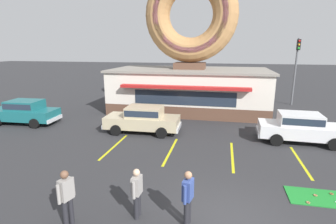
{
  "coord_description": "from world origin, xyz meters",
  "views": [
    {
      "loc": [
        -0.33,
        -6.97,
        5.02
      ],
      "look_at": [
        -2.85,
        5.0,
        2.0
      ],
      "focal_mm": 28.0,
      "sensor_mm": 36.0,
      "label": 1
    }
  ],
  "objects_px": {
    "traffic_light_pole": "(296,63)",
    "pedestrian_blue_sweater_man": "(67,196)",
    "golf_ball": "(336,202)",
    "car_white": "(301,127)",
    "trash_bin": "(109,108)",
    "car_teal": "(24,111)",
    "pedestrian_leather_jacket_man": "(137,191)",
    "pedestrian_hooded_kid": "(188,196)",
    "car_champagne": "(143,118)"
  },
  "relations": [
    {
      "from": "car_teal",
      "to": "pedestrian_blue_sweater_man",
      "type": "bearing_deg",
      "value": -45.11
    },
    {
      "from": "car_teal",
      "to": "pedestrian_hooded_kid",
      "type": "distance_m",
      "value": 14.59
    },
    {
      "from": "car_white",
      "to": "trash_bin",
      "type": "xyz_separation_m",
      "value": [
        -12.77,
        3.68,
        -0.37
      ]
    },
    {
      "from": "car_teal",
      "to": "pedestrian_hooded_kid",
      "type": "height_order",
      "value": "pedestrian_hooded_kid"
    },
    {
      "from": "golf_ball",
      "to": "trash_bin",
      "type": "relative_size",
      "value": 0.04
    },
    {
      "from": "car_champagne",
      "to": "pedestrian_blue_sweater_man",
      "type": "xyz_separation_m",
      "value": [
        0.43,
        -8.7,
        0.09
      ]
    },
    {
      "from": "pedestrian_hooded_kid",
      "to": "pedestrian_leather_jacket_man",
      "type": "distance_m",
      "value": 1.53
    },
    {
      "from": "car_champagne",
      "to": "traffic_light_pole",
      "type": "relative_size",
      "value": 0.8
    },
    {
      "from": "car_white",
      "to": "car_teal",
      "type": "bearing_deg",
      "value": 179.91
    },
    {
      "from": "car_white",
      "to": "trash_bin",
      "type": "distance_m",
      "value": 13.3
    },
    {
      "from": "pedestrian_hooded_kid",
      "to": "trash_bin",
      "type": "height_order",
      "value": "pedestrian_hooded_kid"
    },
    {
      "from": "car_champagne",
      "to": "pedestrian_blue_sweater_man",
      "type": "relative_size",
      "value": 2.68
    },
    {
      "from": "car_champagne",
      "to": "trash_bin",
      "type": "bearing_deg",
      "value": 136.18
    },
    {
      "from": "car_teal",
      "to": "car_white",
      "type": "height_order",
      "value": "same"
    },
    {
      "from": "car_white",
      "to": "pedestrian_leather_jacket_man",
      "type": "height_order",
      "value": "car_white"
    },
    {
      "from": "trash_bin",
      "to": "traffic_light_pole",
      "type": "bearing_deg",
      "value": 23.9
    },
    {
      "from": "trash_bin",
      "to": "car_champagne",
      "type": "bearing_deg",
      "value": -43.82
    },
    {
      "from": "car_white",
      "to": "traffic_light_pole",
      "type": "distance_m",
      "value": 10.74
    },
    {
      "from": "pedestrian_blue_sweater_man",
      "to": "pedestrian_hooded_kid",
      "type": "relative_size",
      "value": 1.02
    },
    {
      "from": "car_champagne",
      "to": "golf_ball",
      "type": "bearing_deg",
      "value": -34.84
    },
    {
      "from": "golf_ball",
      "to": "car_teal",
      "type": "relative_size",
      "value": 0.01
    },
    {
      "from": "car_teal",
      "to": "car_champagne",
      "type": "xyz_separation_m",
      "value": [
        8.36,
        -0.13,
        0.0
      ]
    },
    {
      "from": "golf_ball",
      "to": "car_champagne",
      "type": "distance_m",
      "value": 10.34
    },
    {
      "from": "pedestrian_hooded_kid",
      "to": "traffic_light_pole",
      "type": "bearing_deg",
      "value": 69.11
    },
    {
      "from": "car_champagne",
      "to": "trash_bin",
      "type": "distance_m",
      "value": 5.47
    },
    {
      "from": "car_teal",
      "to": "traffic_light_pole",
      "type": "bearing_deg",
      "value": 27.99
    },
    {
      "from": "pedestrian_hooded_kid",
      "to": "traffic_light_pole",
      "type": "xyz_separation_m",
      "value": [
        6.96,
        18.25,
        2.78
      ]
    },
    {
      "from": "pedestrian_leather_jacket_man",
      "to": "pedestrian_hooded_kid",
      "type": "bearing_deg",
      "value": -1.92
    },
    {
      "from": "car_champagne",
      "to": "traffic_light_pole",
      "type": "xyz_separation_m",
      "value": [
        10.75,
        10.28,
        2.84
      ]
    },
    {
      "from": "traffic_light_pole",
      "to": "pedestrian_blue_sweater_man",
      "type": "bearing_deg",
      "value": -118.51
    },
    {
      "from": "car_white",
      "to": "car_champagne",
      "type": "distance_m",
      "value": 8.84
    },
    {
      "from": "golf_ball",
      "to": "car_teal",
      "type": "distance_m",
      "value": 17.88
    },
    {
      "from": "traffic_light_pole",
      "to": "car_teal",
      "type": "bearing_deg",
      "value": -152.01
    },
    {
      "from": "golf_ball",
      "to": "trash_bin",
      "type": "distance_m",
      "value": 15.72
    },
    {
      "from": "pedestrian_blue_sweater_man",
      "to": "pedestrian_leather_jacket_man",
      "type": "bearing_deg",
      "value": 23.52
    },
    {
      "from": "golf_ball",
      "to": "traffic_light_pole",
      "type": "height_order",
      "value": "traffic_light_pole"
    },
    {
      "from": "car_teal",
      "to": "trash_bin",
      "type": "relative_size",
      "value": 4.75
    },
    {
      "from": "car_teal",
      "to": "pedestrian_leather_jacket_man",
      "type": "distance_m",
      "value": 13.31
    },
    {
      "from": "pedestrian_blue_sweater_man",
      "to": "pedestrian_hooded_kid",
      "type": "distance_m",
      "value": 3.43
    },
    {
      "from": "pedestrian_blue_sweater_man",
      "to": "car_white",
      "type": "bearing_deg",
      "value": 46.33
    },
    {
      "from": "pedestrian_hooded_kid",
      "to": "trash_bin",
      "type": "distance_m",
      "value": 14.06
    },
    {
      "from": "car_teal",
      "to": "car_champagne",
      "type": "relative_size",
      "value": 1.0
    },
    {
      "from": "traffic_light_pole",
      "to": "golf_ball",
      "type": "bearing_deg",
      "value": -98.06
    },
    {
      "from": "pedestrian_hooded_kid",
      "to": "pedestrian_leather_jacket_man",
      "type": "xyz_separation_m",
      "value": [
        -1.53,
        0.05,
        -0.07
      ]
    },
    {
      "from": "pedestrian_hooded_kid",
      "to": "pedestrian_leather_jacket_man",
      "type": "relative_size",
      "value": 1.07
    },
    {
      "from": "car_white",
      "to": "traffic_light_pole",
      "type": "bearing_deg",
      "value": 79.38
    },
    {
      "from": "car_champagne",
      "to": "pedestrian_leather_jacket_man",
      "type": "xyz_separation_m",
      "value": [
        2.25,
        -7.91,
        -0.01
      ]
    },
    {
      "from": "traffic_light_pole",
      "to": "pedestrian_leather_jacket_man",
      "type": "bearing_deg",
      "value": -115.03
    },
    {
      "from": "pedestrian_blue_sweater_man",
      "to": "trash_bin",
      "type": "xyz_separation_m",
      "value": [
        -4.37,
        12.48,
        -0.46
      ]
    },
    {
      "from": "pedestrian_hooded_kid",
      "to": "traffic_light_pole",
      "type": "relative_size",
      "value": 0.29
    }
  ]
}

